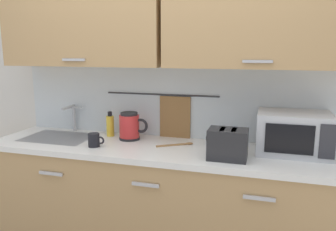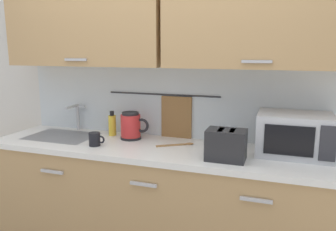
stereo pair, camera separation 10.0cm
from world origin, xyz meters
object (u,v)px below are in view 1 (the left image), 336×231
(mixing_bowl, at_px, (226,140))
(wooden_spoon, at_px, (179,144))
(electric_kettle, at_px, (130,126))
(microwave, at_px, (293,133))
(toaster, at_px, (228,144))
(mug_near_sink, at_px, (94,140))
(dish_soap_bottle, at_px, (110,125))

(mixing_bowl, height_order, wooden_spoon, mixing_bowl)
(wooden_spoon, bearing_deg, electric_kettle, 172.88)
(microwave, xyz_separation_m, toaster, (-0.40, -0.25, -0.04))
(microwave, height_order, toaster, microwave)
(mug_near_sink, bearing_deg, electric_kettle, 57.07)
(electric_kettle, relative_size, dish_soap_bottle, 1.16)
(electric_kettle, height_order, mixing_bowl, electric_kettle)
(wooden_spoon, bearing_deg, microwave, 2.73)
(microwave, height_order, electric_kettle, microwave)
(electric_kettle, xyz_separation_m, toaster, (0.76, -0.26, -0.01))
(mug_near_sink, bearing_deg, wooden_spoon, 19.84)
(mixing_bowl, bearing_deg, microwave, -5.38)
(dish_soap_bottle, bearing_deg, microwave, -2.74)
(dish_soap_bottle, xyz_separation_m, mug_near_sink, (0.02, -0.30, -0.04))
(electric_kettle, relative_size, mug_near_sink, 1.89)
(mixing_bowl, distance_m, wooden_spoon, 0.33)
(dish_soap_bottle, bearing_deg, mixing_bowl, -1.45)
(dish_soap_bottle, relative_size, wooden_spoon, 0.79)
(mug_near_sink, bearing_deg, mixing_bowl, 17.70)
(wooden_spoon, bearing_deg, mixing_bowl, 13.77)
(microwave, xyz_separation_m, mug_near_sink, (-1.32, -0.24, -0.09))
(microwave, distance_m, dish_soap_bottle, 1.35)
(mug_near_sink, distance_m, toaster, 0.93)
(mug_near_sink, relative_size, mixing_bowl, 0.56)
(dish_soap_bottle, height_order, mixing_bowl, dish_soap_bottle)
(toaster, bearing_deg, mixing_bowl, 98.85)
(electric_kettle, distance_m, dish_soap_bottle, 0.20)
(mixing_bowl, bearing_deg, dish_soap_bottle, 178.55)
(mug_near_sink, height_order, mixing_bowl, mug_near_sink)
(dish_soap_bottle, distance_m, mug_near_sink, 0.31)
(electric_kettle, height_order, mug_near_sink, electric_kettle)
(dish_soap_bottle, relative_size, mug_near_sink, 1.63)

